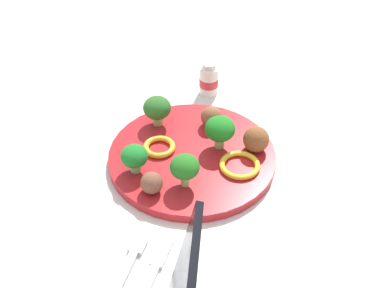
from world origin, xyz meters
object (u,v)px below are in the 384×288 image
at_px(meatball_mid_right, 152,183).
at_px(fork, 128,265).
at_px(plate, 192,157).
at_px(napkin, 138,276).
at_px(meatball_mid_left, 256,139).
at_px(broccoli_floret_back_right, 157,108).
at_px(yogurt_bottle, 209,80).
at_px(broccoli_floret_front_left, 185,167).
at_px(pepper_ring_mid_left, 159,147).
at_px(pepper_ring_front_left, 239,166).
at_px(broccoli_floret_front_right, 220,129).
at_px(knife, 153,272).
at_px(broccoli_floret_mid_right, 134,157).
at_px(meatball_near_rim, 212,117).

xyz_separation_m(meatball_mid_right, fork, (-0.13, -0.03, -0.03)).
xyz_separation_m(plate, napkin, (-0.24, -0.03, -0.01)).
bearing_deg(plate, meatball_mid_left, -60.73).
height_order(broccoli_floret_back_right, yogurt_bottle, broccoli_floret_back_right).
distance_m(broccoli_floret_front_left, meatball_mid_left, 0.14).
bearing_deg(plate, broccoli_floret_front_left, -164.44).
xyz_separation_m(meatball_mid_right, pepper_ring_mid_left, (0.09, 0.03, -0.01)).
distance_m(pepper_ring_mid_left, pepper_ring_front_left, 0.14).
bearing_deg(broccoli_floret_front_left, pepper_ring_mid_left, 51.97).
height_order(broccoli_floret_front_right, knife, broccoli_floret_front_right).
relative_size(pepper_ring_front_left, napkin, 0.39).
distance_m(broccoli_floret_front_left, fork, 0.17).
bearing_deg(broccoli_floret_mid_right, meatball_near_rim, -23.08).
bearing_deg(plate, pepper_ring_mid_left, 103.34).
bearing_deg(meatball_mid_left, broccoli_floret_back_right, 91.26).
height_order(broccoli_floret_back_right, pepper_ring_front_left, broccoli_floret_back_right).
relative_size(pepper_ring_mid_left, knife, 0.38).
height_order(pepper_ring_front_left, napkin, pepper_ring_front_left).
bearing_deg(broccoli_floret_front_left, broccoli_floret_mid_right, 92.89).
bearing_deg(broccoli_floret_front_right, meatball_mid_left, -73.13).
bearing_deg(fork, plate, 2.58).
relative_size(fork, knife, 0.83).
distance_m(broccoli_floret_back_right, meatball_mid_right, 0.17).
xyz_separation_m(meatball_mid_right, meatball_mid_left, (0.16, -0.11, 0.00)).
xyz_separation_m(broccoli_floret_front_left, meatball_mid_left, (0.12, -0.07, -0.01)).
height_order(broccoli_floret_back_right, broccoli_floret_mid_right, broccoli_floret_back_right).
xyz_separation_m(pepper_ring_front_left, knife, (-0.23, 0.04, -0.01)).
xyz_separation_m(meatball_mid_right, pepper_ring_front_left, (0.10, -0.10, -0.01)).
relative_size(pepper_ring_mid_left, yogurt_bottle, 0.81).
height_order(broccoli_floret_front_left, pepper_ring_mid_left, broccoli_floret_front_left).
relative_size(broccoli_floret_front_right, meatball_near_rim, 1.57).
distance_m(pepper_ring_mid_left, fork, 0.23).
xyz_separation_m(meatball_mid_right, knife, (-0.13, -0.07, -0.03)).
xyz_separation_m(plate, knife, (-0.23, -0.05, -0.00)).
height_order(meatball_mid_right, pepper_ring_front_left, meatball_mid_right).
bearing_deg(meatball_mid_right, napkin, -160.02).
distance_m(broccoli_floret_front_right, broccoli_floret_mid_right, 0.15).
relative_size(broccoli_floret_mid_right, meatball_near_rim, 1.29).
bearing_deg(meatball_mid_left, broccoli_floret_front_right, 106.87).
distance_m(plate, knife, 0.24).
bearing_deg(fork, knife, -84.34).
bearing_deg(pepper_ring_front_left, knife, 170.62).
height_order(plate, meatball_near_rim, meatball_near_rim).
distance_m(plate, pepper_ring_front_left, 0.09).
relative_size(napkin, knife, 1.17).
relative_size(meatball_mid_right, knife, 0.24).
bearing_deg(broccoli_floret_back_right, broccoli_floret_front_right, -96.29).
xyz_separation_m(meatball_mid_left, knife, (-0.28, 0.05, -0.03)).
bearing_deg(plate, yogurt_bottle, 14.79).
xyz_separation_m(broccoli_floret_front_right, meatball_mid_right, (-0.14, 0.06, -0.02)).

